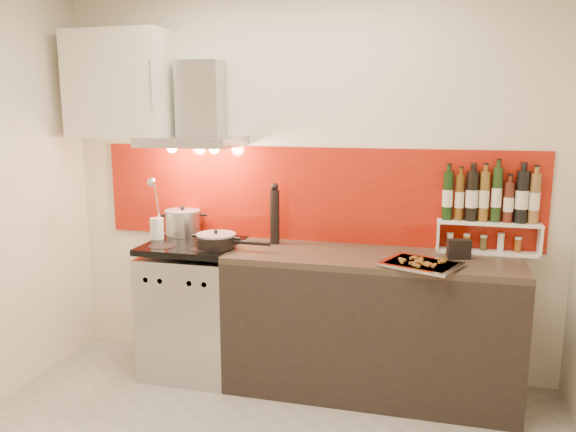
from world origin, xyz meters
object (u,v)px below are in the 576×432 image
(range_stove, at_px, (195,309))
(saute_pan, at_px, (217,241))
(counter, at_px, (370,324))
(baking_tray, at_px, (421,264))
(stock_pot, at_px, (183,223))
(pepper_mill, at_px, (275,214))

(range_stove, height_order, saute_pan, saute_pan)
(counter, relative_size, baking_tray, 3.56)
(stock_pot, relative_size, saute_pan, 0.50)
(saute_pan, distance_m, baking_tray, 1.29)
(counter, bearing_deg, baking_tray, -32.90)
(counter, relative_size, pepper_mill, 4.38)
(pepper_mill, distance_m, baking_tray, 1.04)
(stock_pot, xyz_separation_m, baking_tray, (1.66, -0.38, -0.09))
(range_stove, distance_m, saute_pan, 0.56)
(range_stove, height_order, counter, range_stove)
(saute_pan, xyz_separation_m, pepper_mill, (0.32, 0.24, 0.14))
(counter, bearing_deg, stock_pot, 172.24)
(pepper_mill, relative_size, baking_tray, 0.81)
(saute_pan, xyz_separation_m, baking_tray, (1.29, -0.10, -0.04))
(range_stove, bearing_deg, saute_pan, -23.04)
(baking_tray, bearing_deg, pepper_mill, 160.70)
(stock_pot, bearing_deg, range_stove, -50.83)
(range_stove, relative_size, counter, 0.51)
(range_stove, relative_size, stock_pot, 3.64)
(baking_tray, bearing_deg, saute_pan, 175.61)
(range_stove, height_order, stock_pot, stock_pot)
(range_stove, bearing_deg, baking_tray, -7.21)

